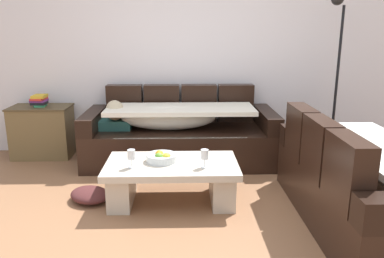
% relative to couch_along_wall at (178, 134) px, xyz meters
% --- Properties ---
extents(ground_plane, '(14.00, 14.00, 0.00)m').
position_rel_couch_along_wall_xyz_m(ground_plane, '(0.02, -1.62, -0.33)').
color(ground_plane, '#916242').
extents(back_wall, '(9.00, 0.10, 2.70)m').
position_rel_couch_along_wall_xyz_m(back_wall, '(0.02, 0.53, 1.02)').
color(back_wall, white).
rests_on(back_wall, ground_plane).
extents(couch_along_wall, '(2.23, 0.92, 0.88)m').
position_rel_couch_along_wall_xyz_m(couch_along_wall, '(0.00, 0.00, 0.00)').
color(couch_along_wall, black).
rests_on(couch_along_wall, ground_plane).
extents(couch_near_window, '(0.92, 1.87, 0.88)m').
position_rel_couch_along_wall_xyz_m(couch_near_window, '(1.50, -1.59, 0.00)').
color(couch_near_window, black).
rests_on(couch_near_window, ground_plane).
extents(coffee_table, '(1.20, 0.68, 0.38)m').
position_rel_couch_along_wall_xyz_m(coffee_table, '(-0.05, -1.13, -0.09)').
color(coffee_table, beige).
rests_on(coffee_table, ground_plane).
extents(fruit_bowl, '(0.28, 0.28, 0.10)m').
position_rel_couch_along_wall_xyz_m(fruit_bowl, '(-0.14, -1.10, 0.09)').
color(fruit_bowl, silver).
rests_on(fruit_bowl, coffee_table).
extents(wine_glass_near_left, '(0.07, 0.07, 0.17)m').
position_rel_couch_along_wall_xyz_m(wine_glass_near_left, '(-0.39, -1.26, 0.16)').
color(wine_glass_near_left, silver).
rests_on(wine_glass_near_left, coffee_table).
extents(wine_glass_near_right, '(0.07, 0.07, 0.17)m').
position_rel_couch_along_wall_xyz_m(wine_glass_near_right, '(0.24, -1.27, 0.16)').
color(wine_glass_near_right, silver).
rests_on(wine_glass_near_right, coffee_table).
extents(side_cabinet, '(0.72, 0.44, 0.64)m').
position_rel_couch_along_wall_xyz_m(side_cabinet, '(-1.69, 0.23, -0.01)').
color(side_cabinet, brown).
rests_on(side_cabinet, ground_plane).
extents(book_stack_on_cabinet, '(0.18, 0.22, 0.14)m').
position_rel_couch_along_wall_xyz_m(book_stack_on_cabinet, '(-1.69, 0.23, 0.38)').
color(book_stack_on_cabinet, '#338C59').
rests_on(book_stack_on_cabinet, side_cabinet).
extents(floor_lamp, '(0.33, 0.31, 1.95)m').
position_rel_couch_along_wall_xyz_m(floor_lamp, '(1.84, 0.02, 0.78)').
color(floor_lamp, black).
rests_on(floor_lamp, ground_plane).
extents(crumpled_garment, '(0.51, 0.50, 0.12)m').
position_rel_couch_along_wall_xyz_m(crumpled_garment, '(-0.81, -1.10, -0.27)').
color(crumpled_garment, '#4C2323').
rests_on(crumpled_garment, ground_plane).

